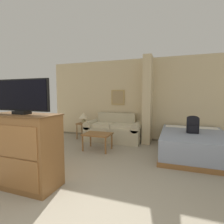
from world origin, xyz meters
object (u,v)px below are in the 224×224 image
(tv, at_px, (21,96))
(backpack, at_px, (193,124))
(bed, at_px, (193,144))
(coffee_table, at_px, (98,135))
(couch, at_px, (114,130))
(table_lamp, at_px, (84,116))
(tv_dresser, at_px, (23,150))

(tv, xyz_separation_m, backpack, (2.66, 2.44, -0.66))
(bed, bearing_deg, coffee_table, -169.90)
(couch, distance_m, coffee_table, 1.06)
(coffee_table, distance_m, table_lamp, 1.41)
(coffee_table, distance_m, bed, 2.38)
(table_lamp, bearing_deg, coffee_table, -45.95)
(tv, height_order, backpack, tv)
(couch, xyz_separation_m, tv_dresser, (-0.44, -3.12, 0.25))
(coffee_table, xyz_separation_m, table_lamp, (-0.95, 0.98, 0.37))
(table_lamp, bearing_deg, tv_dresser, -78.89)
(coffee_table, xyz_separation_m, bed, (2.34, 0.42, -0.11))
(coffee_table, bearing_deg, couch, 84.93)
(bed, bearing_deg, couch, 164.16)
(couch, xyz_separation_m, coffee_table, (-0.09, -1.05, 0.06))
(bed, bearing_deg, tv_dresser, -137.34)
(couch, xyz_separation_m, bed, (2.25, -0.64, -0.05))
(table_lamp, distance_m, backpack, 3.31)
(coffee_table, height_order, backpack, backpack)
(backpack, bearing_deg, tv_dresser, -137.46)
(tv, distance_m, bed, 3.83)
(tv_dresser, bearing_deg, bed, 42.66)
(couch, height_order, table_lamp, table_lamp)
(backpack, bearing_deg, tv, -137.47)
(coffee_table, bearing_deg, tv_dresser, -99.64)
(tv_dresser, height_order, tv, tv)
(couch, height_order, tv_dresser, tv_dresser)
(table_lamp, relative_size, tv_dresser, 0.29)
(tv, height_order, bed, tv)
(coffee_table, height_order, tv, tv)
(coffee_table, distance_m, tv, 2.33)
(tv_dresser, relative_size, backpack, 2.85)
(couch, distance_m, tv, 3.33)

